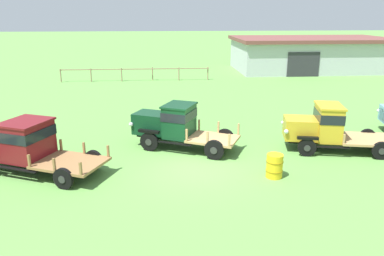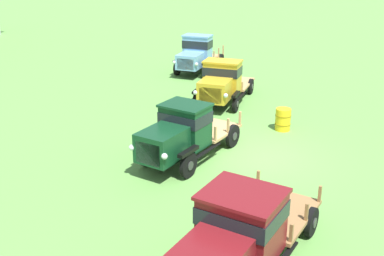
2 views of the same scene
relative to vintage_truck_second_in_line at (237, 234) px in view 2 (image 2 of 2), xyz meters
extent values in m
plane|color=#5B9342|center=(6.83, -0.45, -1.11)|extent=(240.00, 240.00, 0.00)
cylinder|color=black|center=(1.94, -1.89, -0.72)|extent=(0.79, 0.46, 0.79)
cylinder|color=#2D2D2D|center=(1.90, -1.98, -0.72)|extent=(0.27, 0.14, 0.28)
cylinder|color=black|center=(2.71, -0.14, -0.72)|extent=(0.79, 0.46, 0.79)
cylinder|color=#2D2D2D|center=(2.74, -0.05, -0.72)|extent=(0.27, 0.14, 0.28)
cube|color=black|center=(0.59, -0.26, -0.64)|extent=(5.06, 2.99, 0.12)
cube|color=black|center=(-0.57, 1.29, -0.27)|extent=(0.92, 0.55, 0.12)
cube|color=maroon|center=(0.21, -0.09, 0.15)|extent=(1.96, 2.10, 1.45)
cube|color=black|center=(0.21, -0.09, 0.47)|extent=(2.03, 2.16, 0.41)
cube|color=maroon|center=(0.21, -0.09, 0.91)|extent=(2.12, 2.23, 0.08)
cube|color=black|center=(0.72, 0.71, -0.66)|extent=(1.86, 0.92, 0.05)
cube|color=olive|center=(1.98, -0.87, -0.53)|extent=(3.02, 2.74, 0.10)
cube|color=olive|center=(0.61, -1.26, -0.24)|extent=(0.11, 0.11, 0.47)
cube|color=olive|center=(1.33, 0.41, -0.24)|extent=(0.11, 0.11, 0.47)
cube|color=olive|center=(1.62, -1.70, -0.24)|extent=(0.11, 0.11, 0.47)
cube|color=olive|center=(2.35, -0.04, -0.24)|extent=(0.11, 0.11, 0.47)
cube|color=olive|center=(2.63, -2.14, -0.24)|extent=(0.11, 0.11, 0.47)
cube|color=olive|center=(3.36, -0.48, -0.24)|extent=(0.11, 0.11, 0.47)
cylinder|color=black|center=(4.89, 1.77, -0.67)|extent=(0.86, 0.50, 0.88)
cylinder|color=#2D2D2D|center=(4.86, 1.69, -0.67)|extent=(0.29, 0.16, 0.31)
cylinder|color=black|center=(5.62, 3.33, -0.67)|extent=(0.86, 0.50, 0.88)
cylinder|color=#2D2D2D|center=(5.66, 3.41, -0.67)|extent=(0.29, 0.16, 0.31)
cylinder|color=black|center=(7.70, 0.46, -0.67)|extent=(0.86, 0.50, 0.88)
cylinder|color=#2D2D2D|center=(7.66, 0.38, -0.67)|extent=(0.29, 0.16, 0.31)
cylinder|color=black|center=(8.43, 2.02, -0.67)|extent=(0.86, 0.50, 0.88)
cylinder|color=#2D2D2D|center=(8.46, 2.10, -0.67)|extent=(0.29, 0.16, 0.31)
cube|color=black|center=(6.52, 1.96, -0.59)|extent=(4.48, 2.77, 0.12)
cube|color=#0F381E|center=(5.04, 2.66, -0.04)|extent=(1.98, 1.78, 0.98)
cube|color=silver|center=(4.33, 2.99, -0.09)|extent=(0.46, 0.88, 0.74)
sphere|color=silver|center=(4.05, 2.40, -0.02)|extent=(0.20, 0.20, 0.20)
sphere|color=silver|center=(4.60, 3.58, -0.02)|extent=(0.20, 0.20, 0.20)
cube|color=black|center=(4.89, 1.77, -0.19)|extent=(1.00, 0.61, 0.12)
cube|color=black|center=(5.62, 3.33, -0.19)|extent=(1.00, 0.61, 0.12)
cube|color=#0F381E|center=(6.29, 2.07, 0.18)|extent=(1.68, 1.86, 1.43)
cube|color=black|center=(6.29, 2.07, 0.50)|extent=(1.74, 1.91, 0.40)
cube|color=#0F381E|center=(6.29, 2.07, 0.94)|extent=(1.81, 1.97, 0.08)
cube|color=black|center=(6.04, 1.26, -0.61)|extent=(1.51, 0.81, 0.05)
cube|color=black|center=(6.75, 2.78, -0.61)|extent=(1.51, 0.81, 0.05)
cube|color=tan|center=(7.77, 1.37, -0.48)|extent=(2.66, 2.46, 0.10)
cube|color=tan|center=(6.56, 1.04, -0.16)|extent=(0.11, 0.11, 0.54)
cube|color=tan|center=(7.25, 2.52, -0.16)|extent=(0.11, 0.11, 0.54)
cube|color=tan|center=(7.43, 0.63, -0.16)|extent=(0.11, 0.11, 0.54)
cube|color=tan|center=(8.12, 2.12, -0.16)|extent=(0.11, 0.11, 0.54)
cube|color=tan|center=(8.30, 0.23, -0.16)|extent=(0.11, 0.11, 0.54)
cube|color=tan|center=(8.99, 1.71, -0.16)|extent=(0.11, 0.11, 0.54)
cylinder|color=black|center=(11.82, 0.54, -0.72)|extent=(0.81, 0.32, 0.79)
cylinder|color=#2D2D2D|center=(11.80, 0.45, -0.72)|extent=(0.28, 0.09, 0.28)
cylinder|color=black|center=(12.21, 2.38, -0.72)|extent=(0.81, 0.32, 0.79)
cylinder|color=#2D2D2D|center=(12.23, 2.47, -0.72)|extent=(0.28, 0.09, 0.28)
cylinder|color=black|center=(14.87, -0.10, -0.72)|extent=(0.81, 0.32, 0.79)
cylinder|color=#2D2D2D|center=(14.85, -0.20, -0.72)|extent=(0.28, 0.09, 0.28)
cylinder|color=black|center=(15.26, 1.74, -0.72)|extent=(0.81, 0.32, 0.79)
cylinder|color=#2D2D2D|center=(15.27, 1.83, -0.72)|extent=(0.28, 0.09, 0.28)
cube|color=black|center=(13.51, 1.14, -0.64)|extent=(4.63, 1.95, 0.12)
cube|color=gold|center=(11.81, 1.50, -0.11)|extent=(1.66, 1.58, 0.93)
cube|color=silver|center=(11.14, 1.64, -0.16)|extent=(0.27, 1.03, 0.70)
sphere|color=silver|center=(10.99, 0.95, -0.09)|extent=(0.20, 0.20, 0.20)
sphere|color=silver|center=(11.28, 2.34, -0.09)|extent=(0.20, 0.20, 0.20)
cube|color=black|center=(11.82, 0.54, -0.27)|extent=(0.93, 0.38, 0.12)
cube|color=black|center=(12.21, 2.38, -0.27)|extent=(0.93, 0.38, 0.12)
cube|color=gold|center=(12.99, 1.25, 0.18)|extent=(1.32, 1.83, 1.52)
cube|color=black|center=(12.99, 1.25, 0.52)|extent=(1.37, 1.88, 0.42)
cube|color=gold|center=(12.99, 1.25, 0.98)|extent=(1.44, 1.92, 0.08)
cube|color=black|center=(12.90, 0.33, -0.66)|extent=(1.40, 0.43, 0.05)
cube|color=black|center=(13.28, 2.14, -0.66)|extent=(1.40, 0.43, 0.05)
cube|color=tan|center=(14.70, 0.89, -0.53)|extent=(2.82, 2.39, 0.10)
cube|color=tan|center=(13.52, 1.14, -0.30)|extent=(0.45, 1.77, 0.44)
cylinder|color=black|center=(17.78, 2.53, -0.69)|extent=(0.86, 0.38, 0.84)
cylinder|color=#2D2D2D|center=(17.76, 2.42, -0.69)|extent=(0.29, 0.10, 0.29)
cylinder|color=black|center=(18.20, 4.27, -0.69)|extent=(0.86, 0.38, 0.84)
cylinder|color=#2D2D2D|center=(18.23, 4.38, -0.69)|extent=(0.29, 0.10, 0.29)
cylinder|color=black|center=(20.54, 1.87, -0.69)|extent=(0.86, 0.38, 0.84)
cylinder|color=#2D2D2D|center=(20.51, 1.76, -0.69)|extent=(0.29, 0.10, 0.29)
cylinder|color=black|center=(20.95, 3.62, -0.69)|extent=(0.86, 0.38, 0.84)
cylinder|color=#2D2D2D|center=(20.98, 3.72, -0.69)|extent=(0.29, 0.10, 0.29)
cube|color=black|center=(19.24, 3.10, -0.61)|extent=(4.31, 1.93, 0.12)
cube|color=#70A3D1|center=(17.77, 3.45, -0.14)|extent=(1.78, 1.58, 0.83)
cube|color=silver|center=(17.05, 3.62, -0.18)|extent=(0.29, 0.97, 0.62)
sphere|color=silver|center=(16.89, 2.97, -0.12)|extent=(0.20, 0.20, 0.20)
sphere|color=silver|center=(17.20, 4.28, -0.12)|extent=(0.20, 0.20, 0.20)
cube|color=black|center=(17.78, 2.53, -0.23)|extent=(0.98, 0.42, 0.12)
cube|color=black|center=(18.20, 4.27, -0.23)|extent=(0.98, 0.42, 0.12)
cube|color=#70A3D1|center=(18.97, 3.17, 0.26)|extent=(1.27, 1.75, 1.63)
cube|color=black|center=(18.97, 3.17, 0.63)|extent=(1.32, 1.79, 0.46)
cube|color=#70A3D1|center=(18.97, 3.17, 1.11)|extent=(1.38, 1.84, 0.08)
cube|color=black|center=(18.85, 2.29, -0.63)|extent=(1.30, 0.44, 0.05)
cube|color=black|center=(19.26, 4.00, -0.63)|extent=(1.30, 0.44, 0.05)
cube|color=tan|center=(20.44, 2.82, -0.50)|extent=(2.45, 2.23, 0.10)
cube|color=tan|center=(19.32, 2.21, -0.15)|extent=(0.10, 0.10, 0.60)
cube|color=tan|center=(19.72, 3.86, -0.15)|extent=(0.10, 0.10, 0.60)
cube|color=tan|center=(20.24, 1.99, -0.15)|extent=(0.10, 0.10, 0.60)
cube|color=tan|center=(20.63, 3.64, -0.15)|extent=(0.10, 0.10, 0.60)
cube|color=tan|center=(21.16, 1.77, -0.15)|extent=(0.10, 0.10, 0.60)
cube|color=tan|center=(21.55, 3.43, -0.15)|extent=(0.10, 0.10, 0.60)
cylinder|color=gold|center=(9.75, -1.51, -0.65)|extent=(0.63, 0.63, 0.93)
cylinder|color=#896E0F|center=(9.75, -1.51, -0.47)|extent=(0.66, 0.66, 0.03)
cylinder|color=#896E0F|center=(9.75, -1.51, -0.84)|extent=(0.66, 0.66, 0.03)
cylinder|color=gold|center=(16.99, 0.85, -0.69)|extent=(0.62, 0.62, 0.85)
cylinder|color=#896E0F|center=(16.99, 0.85, -0.52)|extent=(0.65, 0.65, 0.03)
cylinder|color=#896E0F|center=(16.99, 0.85, -0.86)|extent=(0.65, 0.65, 0.03)
camera|label=1|loc=(5.53, -14.45, 4.95)|focal=35.00mm
camera|label=2|loc=(-9.29, -0.20, 6.06)|focal=45.00mm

